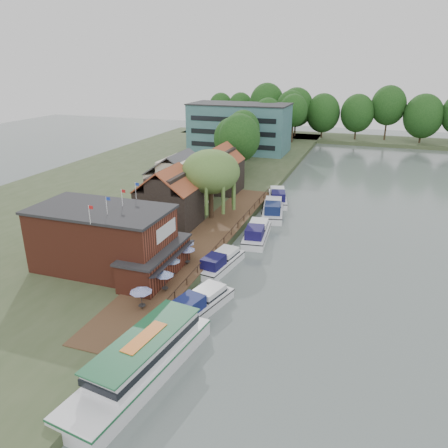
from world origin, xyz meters
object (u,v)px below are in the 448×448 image
(umbrella_0, at_px, (142,298))
(cruiser_0, at_px, (200,301))
(cottage_b, at_px, (179,179))
(hotel_block, at_px, (239,128))
(umbrella_3, at_px, (187,255))
(umbrella_4, at_px, (185,249))
(cottage_a, at_px, (169,197))
(umbrella_2, at_px, (172,267))
(pub, at_px, (118,241))
(cruiser_1, at_px, (221,260))
(umbrella_1, at_px, (165,281))
(cottage_c, at_px, (220,168))
(tour_boat, at_px, (140,360))
(cruiser_4, at_px, (278,196))
(willow, at_px, (211,185))
(cruiser_3, at_px, (273,208))
(cruiser_2, at_px, (257,231))
(swan, at_px, (181,334))

(umbrella_0, relative_size, cruiser_0, 0.24)
(cottage_b, bearing_deg, cruiser_0, -61.89)
(hotel_block, relative_size, umbrella_3, 10.69)
(umbrella_0, height_order, umbrella_4, same)
(cottage_a, height_order, cottage_b, same)
(hotel_block, distance_m, umbrella_2, 72.29)
(pub, xyz_separation_m, cruiser_1, (10.01, 6.02, -3.52))
(umbrella_2, distance_m, umbrella_3, 3.38)
(cruiser_1, bearing_deg, umbrella_1, -99.62)
(cottage_c, relative_size, umbrella_3, 3.58)
(pub, distance_m, tour_boat, 17.94)
(umbrella_3, bearing_deg, cruiser_4, 82.39)
(umbrella_3, bearing_deg, umbrella_4, 120.28)
(umbrella_1, relative_size, umbrella_4, 1.00)
(willow, relative_size, umbrella_3, 4.39)
(pub, distance_m, umbrella_4, 8.16)
(umbrella_1, xyz_separation_m, cruiser_3, (4.44, 29.69, -0.95))
(hotel_block, height_order, umbrella_4, hotel_block)
(cottage_a, distance_m, cruiser_1, 14.79)
(cottage_c, height_order, cruiser_2, cottage_c)
(pub, distance_m, willow, 20.36)
(umbrella_1, height_order, cruiser_4, umbrella_1)
(umbrella_0, height_order, tour_boat, umbrella_0)
(cruiser_0, distance_m, cruiser_4, 37.54)
(hotel_block, distance_m, cruiser_0, 77.37)
(cottage_a, relative_size, cottage_c, 1.01)
(tour_boat, bearing_deg, cruiser_0, 93.53)
(cruiser_4, bearing_deg, cottage_b, -163.65)
(willow, height_order, umbrella_1, willow)
(cruiser_0, xyz_separation_m, swan, (-0.09, -4.40, -0.95))
(cruiser_3, bearing_deg, swan, -101.55)
(cottage_a, distance_m, tour_boat, 31.61)
(willow, bearing_deg, cruiser_0, -71.73)
(cruiser_3, xyz_separation_m, tour_boat, (-0.97, -41.00, 0.34))
(cruiser_4, relative_size, swan, 23.65)
(willow, distance_m, swan, 29.73)
(umbrella_4, bearing_deg, pub, -137.14)
(umbrella_0, bearing_deg, cottage_a, 109.13)
(umbrella_0, bearing_deg, pub, 134.29)
(cruiser_2, bearing_deg, umbrella_0, -109.12)
(cruiser_1, distance_m, cruiser_2, 10.42)
(cottage_c, bearing_deg, tour_boat, -77.66)
(pub, relative_size, umbrella_2, 8.42)
(pub, height_order, cruiser_4, pub)
(tour_boat, bearing_deg, willow, 109.36)
(umbrella_0, distance_m, umbrella_2, 7.01)
(tour_boat, bearing_deg, cruiser_3, 96.35)
(umbrella_3, distance_m, cruiser_1, 4.23)
(cottage_c, height_order, willow, willow)
(hotel_block, relative_size, umbrella_0, 10.69)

